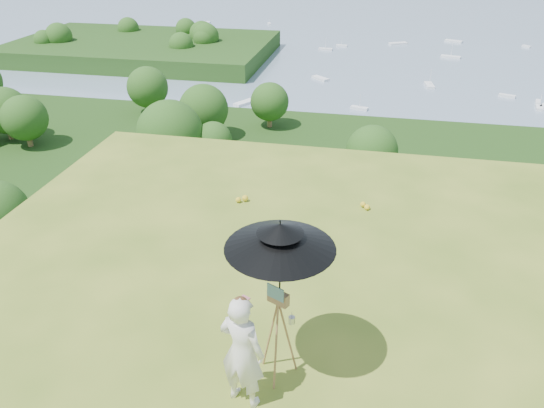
# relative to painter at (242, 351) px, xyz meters

# --- Properties ---
(ground) EXTENTS (14.00, 14.00, 0.00)m
(ground) POSITION_rel_painter_xyz_m (1.06, 1.53, -0.81)
(ground) COLOR #557421
(ground) RESTS_ON ground
(forest_slope) EXTENTS (140.00, 56.00, 22.00)m
(forest_slope) POSITION_rel_painter_xyz_m (1.06, 36.53, -29.81)
(forest_slope) COLOR #17320D
(forest_slope) RESTS_ON bay_water
(shoreline_tier) EXTENTS (170.00, 28.00, 8.00)m
(shoreline_tier) POSITION_rel_painter_xyz_m (1.06, 76.53, -36.81)
(shoreline_tier) COLOR gray
(shoreline_tier) RESTS_ON bay_water
(bay_water) EXTENTS (700.00, 700.00, 0.00)m
(bay_water) POSITION_rel_painter_xyz_m (1.06, 241.53, -34.81)
(bay_water) COLOR gray
(bay_water) RESTS_ON ground
(peninsula) EXTENTS (90.00, 60.00, 12.00)m
(peninsula) POSITION_rel_painter_xyz_m (-73.94, 156.53, -29.81)
(peninsula) COLOR #17320D
(peninsula) RESTS_ON bay_water
(slope_trees) EXTENTS (110.00, 50.00, 6.00)m
(slope_trees) POSITION_rel_painter_xyz_m (1.06, 36.53, -15.81)
(slope_trees) COLOR #2A5519
(slope_trees) RESTS_ON forest_slope
(harbor_town) EXTENTS (110.00, 22.00, 5.00)m
(harbor_town) POSITION_rel_painter_xyz_m (1.06, 76.53, -30.31)
(harbor_town) COLOR silver
(harbor_town) RESTS_ON shoreline_tier
(moored_boats) EXTENTS (140.00, 140.00, 0.70)m
(moored_boats) POSITION_rel_painter_xyz_m (-11.44, 162.53, -34.46)
(moored_boats) COLOR white
(moored_boats) RESTS_ON bay_water
(wildflowers) EXTENTS (10.00, 10.50, 0.12)m
(wildflowers) POSITION_rel_painter_xyz_m (1.06, 1.78, -0.75)
(wildflowers) COLOR yellow
(wildflowers) RESTS_ON ground
(painter) EXTENTS (0.67, 0.53, 1.62)m
(painter) POSITION_rel_painter_xyz_m (0.00, 0.00, 0.00)
(painter) COLOR white
(painter) RESTS_ON ground
(field_easel) EXTENTS (0.75, 0.75, 1.48)m
(field_easel) POSITION_rel_painter_xyz_m (0.34, 0.51, -0.07)
(field_easel) COLOR brown
(field_easel) RESTS_ON ground
(sun_umbrella) EXTENTS (1.75, 1.75, 1.14)m
(sun_umbrella) POSITION_rel_painter_xyz_m (0.35, 0.54, 0.98)
(sun_umbrella) COLOR black
(sun_umbrella) RESTS_ON field_easel
(painter_cap) EXTENTS (0.25, 0.27, 0.10)m
(painter_cap) POSITION_rel_painter_xyz_m (0.00, 0.00, 0.76)
(painter_cap) COLOR #CB6F78
(painter_cap) RESTS_ON painter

